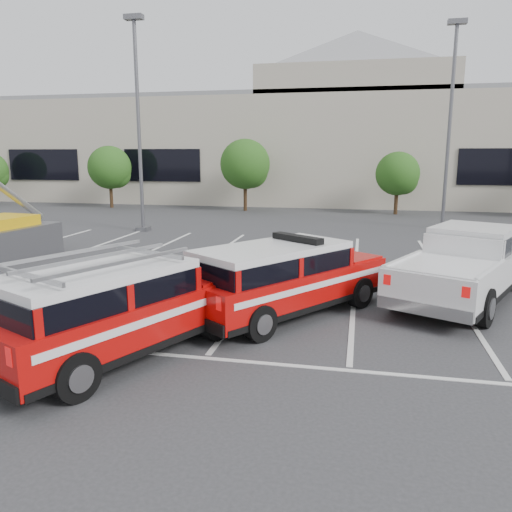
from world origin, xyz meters
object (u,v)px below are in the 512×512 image
at_px(tree_mid_left, 247,166).
at_px(fire_chief_suv, 284,283).
at_px(tree_left, 111,169).
at_px(white_pickup, 466,271).
at_px(light_pole_left, 139,126).
at_px(tree_mid_right, 399,175).
at_px(light_pole_mid, 449,127).
at_px(ladder_suv, 117,315).
at_px(convention_building, 332,143).

bearing_deg(tree_mid_left, fire_chief_suv, -74.81).
relative_size(tree_left, white_pickup, 0.68).
bearing_deg(tree_left, white_pickup, -43.70).
relative_size(tree_left, tree_mid_left, 0.91).
relative_size(tree_left, light_pole_left, 0.43).
relative_size(tree_mid_right, light_pole_left, 0.39).
xyz_separation_m(light_pole_mid, ladder_suv, (-8.69, -19.05, -4.37)).
bearing_deg(fire_chief_suv, tree_left, 161.76).
relative_size(convention_building, tree_mid_right, 15.04).
xyz_separation_m(tree_mid_right, fire_chief_suv, (-4.04, -21.94, -1.73)).
relative_size(tree_mid_left, ladder_suv, 0.87).
bearing_deg(tree_mid_right, light_pole_left, -142.50).
bearing_deg(light_pole_mid, tree_mid_left, 153.08).
distance_m(convention_building, white_pickup, 30.18).
distance_m(tree_left, fire_chief_suv, 27.20).
relative_size(convention_building, light_pole_left, 5.86).
distance_m(tree_left, light_pole_left, 12.43).
distance_m(tree_mid_left, tree_mid_right, 10.01).
xyz_separation_m(tree_mid_left, tree_mid_right, (10.00, -0.00, -0.54)).
distance_m(tree_mid_right, light_pole_mid, 6.88).
height_order(tree_mid_left, fire_chief_suv, tree_mid_left).
relative_size(tree_left, ladder_suv, 0.80).
bearing_deg(light_pole_left, tree_mid_left, 72.90).
relative_size(tree_mid_left, white_pickup, 0.74).
height_order(light_pole_left, white_pickup, light_pole_left).
bearing_deg(white_pickup, light_pole_mid, 110.19).
bearing_deg(white_pickup, convention_building, 126.51).
bearing_deg(white_pickup, tree_left, 162.36).
height_order(light_pole_left, fire_chief_suv, light_pole_left).
relative_size(fire_chief_suv, ladder_suv, 1.00).
xyz_separation_m(convention_building, tree_mid_right, (4.91, -9.82, -2.22)).
xyz_separation_m(tree_mid_right, ladder_suv, (-6.78, -25.10, -1.69)).
distance_m(tree_mid_right, ladder_suv, 26.05).
distance_m(tree_mid_right, fire_chief_suv, 22.37).
relative_size(fire_chief_suv, white_pickup, 0.85).
bearing_deg(light_pole_mid, white_pickup, -95.87).
distance_m(tree_left, tree_mid_left, 10.00).
bearing_deg(light_pole_left, tree_mid_right, 37.50).
bearing_deg(tree_mid_left, convention_building, 62.60).
distance_m(tree_mid_right, light_pole_left, 16.72).
height_order(tree_left, ladder_suv, tree_left).
bearing_deg(tree_mid_right, light_pole_mid, -72.48).
distance_m(light_pole_left, fire_chief_suv, 15.58).
distance_m(convention_building, light_pole_left, 21.49).
bearing_deg(light_pole_mid, convention_building, 113.26).
bearing_deg(tree_left, convention_building, 33.05).
height_order(tree_left, light_pole_mid, light_pole_mid).
xyz_separation_m(tree_left, tree_mid_right, (20.00, -0.00, -0.27)).
bearing_deg(tree_mid_right, fire_chief_suv, -100.45).
bearing_deg(light_pole_mid, tree_left, 164.57).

